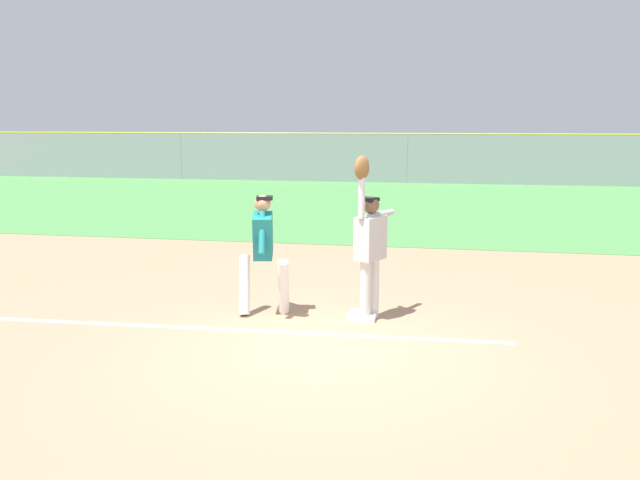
{
  "coord_description": "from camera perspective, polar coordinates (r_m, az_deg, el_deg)",
  "views": [
    {
      "loc": [
        1.28,
        -7.26,
        2.73
      ],
      "look_at": [
        -0.32,
        1.53,
        1.05
      ],
      "focal_mm": 35.71,
      "sensor_mm": 36.0,
      "label": 1
    }
  ],
  "objects": [
    {
      "name": "outfield_fence",
      "position": [
        28.61,
        7.81,
        7.27
      ],
      "size": [
        42.44,
        0.08,
        2.2
      ],
      "color": "#93999E",
      "rests_on": "ground_plane"
    },
    {
      "name": "parked_car_red",
      "position": [
        32.69,
        6.0,
        6.97
      ],
      "size": [
        4.52,
        2.36,
        1.25
      ],
      "rotation": [
        0.0,
        0.0,
        0.07
      ],
      "color": "#B21E1E",
      "rests_on": "ground_plane"
    },
    {
      "name": "outfield_grass",
      "position": [
        21.34,
        6.82,
        3.23
      ],
      "size": [
        42.36,
        14.82,
        0.01
      ],
      "primitive_type": "cube",
      "color": "#4C8C47",
      "rests_on": "ground_plane"
    },
    {
      "name": "chalk_foul_line",
      "position": [
        9.5,
        -21.78,
        -6.81
      ],
      "size": [
        12.0,
        0.54,
        0.01
      ],
      "primitive_type": "cube",
      "rotation": [
        0.0,
        0.0,
        0.04
      ],
      "color": "white",
      "rests_on": "ground_plane"
    },
    {
      "name": "baseball",
      "position": [
        8.81,
        3.77,
        4.4
      ],
      "size": [
        0.07,
        0.07,
        0.07
      ],
      "primitive_type": "sphere",
      "color": "white"
    },
    {
      "name": "fielder",
      "position": [
        8.71,
        4.46,
        -0.03
      ],
      "size": [
        0.53,
        0.84,
        2.28
      ],
      "rotation": [
        0.0,
        0.0,
        2.64
      ],
      "color": "silver",
      "rests_on": "ground_plane"
    },
    {
      "name": "parked_car_black",
      "position": [
        33.74,
        -3.82,
        7.12
      ],
      "size": [
        4.53,
        2.38,
        1.25
      ],
      "rotation": [
        0.0,
        0.0,
        0.07
      ],
      "color": "black",
      "rests_on": "ground_plane"
    },
    {
      "name": "parked_car_white",
      "position": [
        32.6,
        16.47,
        6.59
      ],
      "size": [
        4.46,
        2.23,
        1.25
      ],
      "rotation": [
        0.0,
        0.0,
        0.03
      ],
      "color": "white",
      "rests_on": "ground_plane"
    },
    {
      "name": "ground_plane",
      "position": [
        7.86,
        0.32,
        -9.68
      ],
      "size": [
        70.66,
        70.66,
        0.0
      ],
      "primitive_type": "plane",
      "color": "tan"
    },
    {
      "name": "first_base",
      "position": [
        9.0,
        3.83,
        -6.77
      ],
      "size": [
        0.39,
        0.39,
        0.08
      ],
      "primitive_type": "cube",
      "rotation": [
        0.0,
        0.0,
        -0.02
      ],
      "color": "white",
      "rests_on": "ground_plane"
    },
    {
      "name": "runner",
      "position": [
        8.94,
        -5.12,
        -0.58
      ],
      "size": [
        0.82,
        0.84,
        1.72
      ],
      "rotation": [
        0.0,
        0.0,
        0.22
      ],
      "color": "white",
      "rests_on": "ground_plane"
    }
  ]
}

